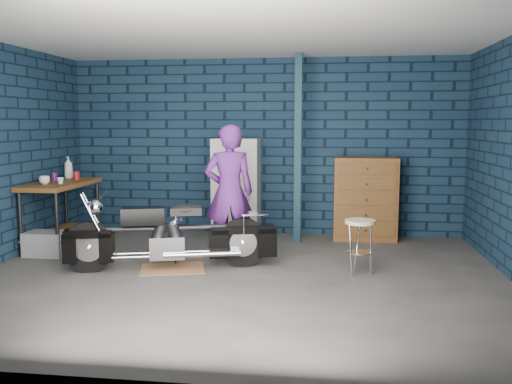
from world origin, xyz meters
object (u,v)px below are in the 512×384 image
motorcycle (172,230)px  person (229,192)px  shop_stool (360,247)px  storage_bin (46,244)px  workbench (62,215)px  tool_chest (365,199)px  locker (236,188)px

motorcycle → person: (0.58, 0.59, 0.39)m
motorcycle → shop_stool: (2.19, 0.08, -0.15)m
person → storage_bin: 2.51m
workbench → storage_bin: size_ratio=2.79×
motorcycle → shop_stool: bearing=-13.4°
person → workbench: bearing=-22.7°
tool_chest → locker: bearing=180.0°
shop_stool → locker: bearing=132.7°
workbench → tool_chest: size_ratio=1.15×
shop_stool → workbench: bearing=168.1°
workbench → shop_stool: size_ratio=2.23×
locker → tool_chest: bearing=0.0°
motorcycle → locker: 2.04m
motorcycle → locker: locker is taller
workbench → motorcycle: bearing=-26.8°
workbench → storage_bin: bearing=-87.7°
person → tool_chest: 2.27m
locker → shop_stool: bearing=-47.3°
tool_chest → storage_bin: bearing=-159.8°
storage_bin → shop_stool: 4.03m
person → shop_stool: person is taller
workbench → motorcycle: motorcycle is taller
storage_bin → locker: size_ratio=0.34×
motorcycle → tool_chest: tool_chest is taller
workbench → shop_stool: (4.03, -0.85, -0.14)m
storage_bin → tool_chest: 4.49m
workbench → locker: size_ratio=0.94×
workbench → locker: 2.53m
locker → tool_chest: size_ratio=1.22×
motorcycle → locker: bearing=62.0°
person → shop_stool: size_ratio=2.72×
tool_chest → shop_stool: bearing=-95.5°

